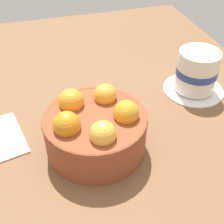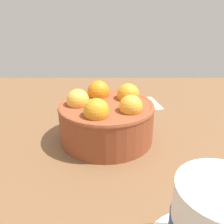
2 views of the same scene
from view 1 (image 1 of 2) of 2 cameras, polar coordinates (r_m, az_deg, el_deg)
ground_plane at (r=53.42cm, az=-2.90°, el=-8.29°), size 114.16×80.79×4.85cm
terracotta_bowl at (r=48.68cm, az=-3.19°, el=-3.04°), size 16.65×16.65×9.53cm
coffee_cup at (r=64.06cm, az=15.65°, el=7.09°), size 12.56×12.56×8.99cm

